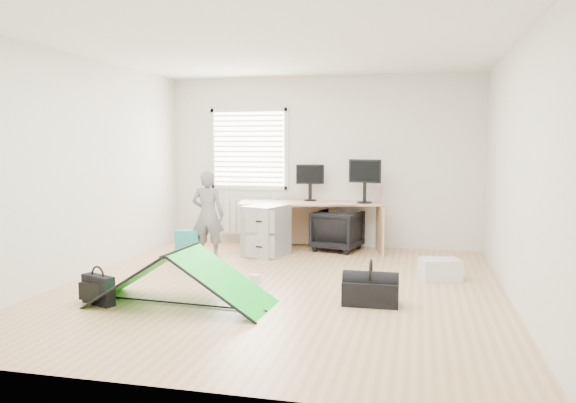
% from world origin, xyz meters
% --- Properties ---
extents(ground, '(5.50, 5.50, 0.00)m').
position_xyz_m(ground, '(0.00, 0.00, 0.00)').
color(ground, tan).
rests_on(ground, ground).
extents(back_wall, '(5.00, 0.02, 2.70)m').
position_xyz_m(back_wall, '(0.00, 2.75, 1.35)').
color(back_wall, silver).
rests_on(back_wall, ground).
extents(window, '(1.20, 0.06, 1.20)m').
position_xyz_m(window, '(-1.20, 2.71, 1.55)').
color(window, silver).
rests_on(window, back_wall).
extents(radiator, '(1.00, 0.12, 0.60)m').
position_xyz_m(radiator, '(-1.20, 2.67, 0.45)').
color(radiator, silver).
rests_on(radiator, back_wall).
extents(desk, '(2.27, 1.15, 0.74)m').
position_xyz_m(desk, '(-0.11, 2.35, 0.37)').
color(desk, tan).
rests_on(desk, ground).
extents(filing_cabinet, '(0.66, 0.76, 0.74)m').
position_xyz_m(filing_cabinet, '(-0.64, 1.72, 0.37)').
color(filing_cabinet, '#A1A4A6').
rests_on(filing_cabinet, ground).
extents(monitor_left, '(0.45, 0.18, 0.42)m').
position_xyz_m(monitor_left, '(-0.14, 2.53, 0.95)').
color(monitor_left, black).
rests_on(monitor_left, desk).
extents(monitor_right, '(0.52, 0.25, 0.49)m').
position_xyz_m(monitor_right, '(0.73, 2.39, 0.98)').
color(monitor_right, black).
rests_on(monitor_right, desk).
extents(keyboard, '(0.42, 0.19, 0.02)m').
position_xyz_m(keyboard, '(0.41, 2.15, 0.75)').
color(keyboard, beige).
rests_on(keyboard, desk).
extents(thermos, '(0.10, 0.10, 0.26)m').
position_xyz_m(thermos, '(0.94, 2.39, 0.87)').
color(thermos, '#AC6078').
rests_on(thermos, desk).
extents(office_chair, '(0.81, 0.82, 0.62)m').
position_xyz_m(office_chair, '(0.32, 2.36, 0.31)').
color(office_chair, black).
rests_on(office_chair, ground).
extents(person, '(0.49, 0.35, 1.27)m').
position_xyz_m(person, '(-1.39, 1.33, 0.63)').
color(person, slate).
rests_on(person, ground).
extents(kite, '(1.90, 0.92, 0.57)m').
position_xyz_m(kite, '(-0.81, -0.91, 0.29)').
color(kite, '#14D82B').
rests_on(kite, ground).
extents(storage_crate, '(0.53, 0.43, 0.26)m').
position_xyz_m(storage_crate, '(1.80, 0.78, 0.13)').
color(storage_crate, silver).
rests_on(storage_crate, ground).
extents(tote_bag, '(0.36, 0.20, 0.41)m').
position_xyz_m(tote_bag, '(-1.68, 1.28, 0.20)').
color(tote_bag, teal).
rests_on(tote_bag, ground).
extents(laptop_bag, '(0.42, 0.26, 0.30)m').
position_xyz_m(laptop_bag, '(-1.65, -1.08, 0.15)').
color(laptop_bag, black).
rests_on(laptop_bag, ground).
extents(white_box, '(0.12, 0.12, 0.09)m').
position_xyz_m(white_box, '(-0.34, 0.16, 0.05)').
color(white_box, silver).
rests_on(white_box, ground).
extents(duffel_bag, '(0.57, 0.29, 0.25)m').
position_xyz_m(duffel_bag, '(1.07, -0.46, 0.12)').
color(duffel_bag, black).
rests_on(duffel_bag, ground).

